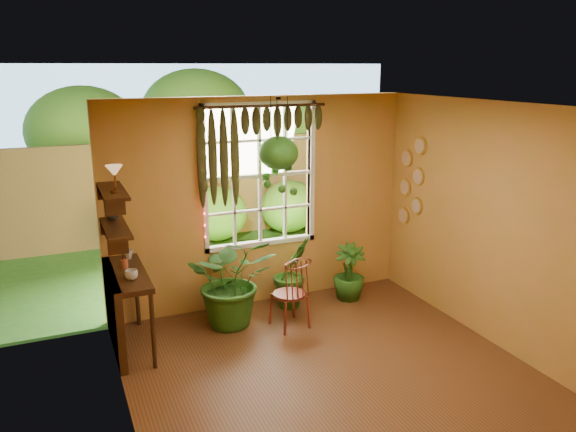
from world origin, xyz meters
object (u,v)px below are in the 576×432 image
windsor_chair (291,303)px  potted_plant_mid (292,272)px  hanging_basket (279,157)px  counter_ledge (118,303)px  potted_plant_left (233,280)px

windsor_chair → potted_plant_mid: 0.65m
potted_plant_mid → windsor_chair: bearing=-115.3°
potted_plant_mid → hanging_basket: (-0.16, 0.07, 1.50)m
windsor_chair → hanging_basket: hanging_basket is taller
counter_ledge → windsor_chair: (1.95, -0.24, -0.25)m
counter_ledge → potted_plant_left: (1.34, 0.11, 0.02)m
hanging_basket → counter_ledge: bearing=-169.1°
potted_plant_mid → potted_plant_left: bearing=-166.5°
potted_plant_left → potted_plant_mid: 0.91m
potted_plant_mid → hanging_basket: bearing=156.5°
potted_plant_left → potted_plant_mid: bearing=13.5°
potted_plant_left → potted_plant_mid: potted_plant_left is taller
windsor_chair → hanging_basket: 1.79m
potted_plant_left → potted_plant_mid: size_ratio=1.22×
potted_plant_left → hanging_basket: bearing=21.3°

